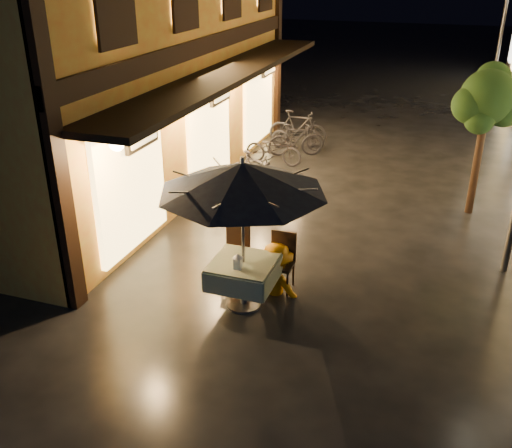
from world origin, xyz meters
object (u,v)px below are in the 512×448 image
at_px(cafe_table, 243,272).
at_px(patio_umbrella, 242,178).
at_px(person_yellow, 276,246).
at_px(bicycle_0, 225,192).
at_px(person_orange, 238,247).
at_px(table_lantern, 238,260).

bearing_deg(cafe_table, patio_umbrella, 0.00).
xyz_separation_m(person_yellow, bicycle_0, (-2.02, 2.80, -0.40)).
relative_size(cafe_table, person_yellow, 0.61).
bearing_deg(person_yellow, person_orange, 8.79).
bearing_deg(patio_umbrella, bicycle_0, 116.30).
bearing_deg(person_yellow, patio_umbrella, 69.26).
relative_size(person_orange, bicycle_0, 0.85).
distance_m(person_orange, person_yellow, 0.68).
relative_size(table_lantern, bicycle_0, 0.16).
relative_size(cafe_table, person_orange, 0.73).
bearing_deg(person_yellow, table_lantern, 76.73).
relative_size(patio_umbrella, table_lantern, 10.11).
relative_size(cafe_table, bicycle_0, 0.62).
height_order(cafe_table, bicycle_0, bicycle_0).
distance_m(person_orange, bicycle_0, 3.12).
distance_m(patio_umbrella, table_lantern, 1.25).
relative_size(table_lantern, person_orange, 0.18).
height_order(cafe_table, table_lantern, table_lantern).
distance_m(table_lantern, bicycle_0, 4.02).
bearing_deg(bicycle_0, table_lantern, -169.16).
height_order(table_lantern, person_orange, person_orange).
bearing_deg(patio_umbrella, table_lantern, -90.00).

